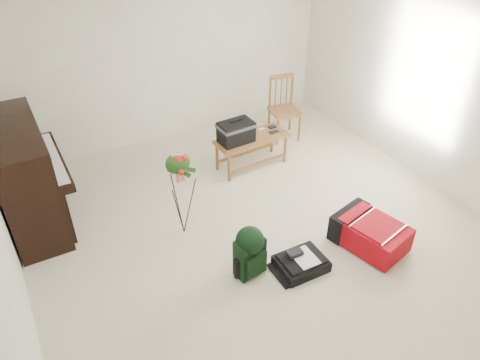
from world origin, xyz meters
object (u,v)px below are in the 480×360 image
red_suitcase (367,230)px  bench (241,134)px  black_duffel (301,262)px  piano (27,179)px  green_backpack (250,250)px  dining_chair (284,109)px  flower_stand (181,195)px

red_suitcase → bench: bearing=90.2°
bench → black_duffel: size_ratio=2.02×
bench → black_duffel: bearing=-103.4°
piano → green_backpack: (1.78, -1.98, -0.27)m
piano → dining_chair: piano is taller
piano → dining_chair: (3.67, 0.27, -0.13)m
piano → green_backpack: size_ratio=2.51×
red_suitcase → dining_chair: bearing=64.8°
bench → piano: bearing=172.9°
bench → flower_stand: 1.49m
piano → dining_chair: 3.68m
piano → green_backpack: 2.68m
piano → bench: 2.67m
flower_stand → green_backpack: bearing=-50.8°
flower_stand → bench: bearing=53.4°
bench → dining_chair: size_ratio=1.08×
bench → dining_chair: dining_chair is taller
piano → black_duffel: piano is taller
piano → bench: (2.67, -0.20, -0.05)m
bench → green_backpack: size_ratio=1.73×
bench → green_backpack: (-0.89, -1.78, -0.22)m
red_suitcase → green_backpack: 1.41m
black_duffel → bench: bearing=80.4°
piano → red_suitcase: (3.16, -2.21, -0.42)m
black_duffel → green_backpack: bearing=159.3°
red_suitcase → flower_stand: size_ratio=0.79×
bench → black_duffel: 2.07m
piano → red_suitcase: piano is taller
black_duffel → green_backpack: green_backpack is taller
red_suitcase → flower_stand: 2.11m
red_suitcase → flower_stand: bearing=132.4°
dining_chair → flower_stand: flower_stand is taller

